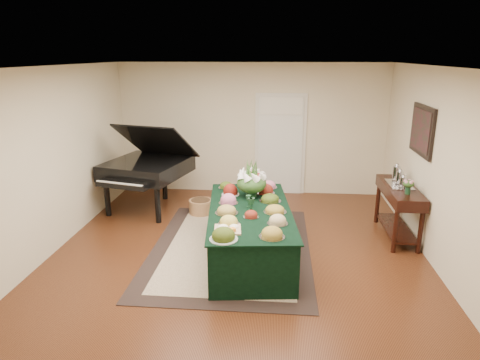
# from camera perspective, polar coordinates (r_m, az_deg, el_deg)

# --- Properties ---
(ground) EXTENTS (6.00, 6.00, 0.00)m
(ground) POSITION_cam_1_polar(r_m,az_deg,el_deg) (6.49, -0.24, -9.69)
(ground) COLOR black
(ground) RESTS_ON ground
(area_rug) EXTENTS (2.38, 3.33, 0.01)m
(area_rug) POSITION_cam_1_polar(r_m,az_deg,el_deg) (6.62, -1.20, -9.04)
(area_rug) COLOR black
(area_rug) RESTS_ON ground
(kitchen_doorway) EXTENTS (1.05, 0.07, 2.10)m
(kitchen_doorway) POSITION_cam_1_polar(r_m,az_deg,el_deg) (8.95, 5.38, 4.58)
(kitchen_doorway) COLOR beige
(kitchen_doorway) RESTS_ON ground
(buffet_table) EXTENTS (1.41, 2.55, 0.74)m
(buffet_table) POSITION_cam_1_polar(r_m,az_deg,el_deg) (6.23, 1.30, -7.04)
(buffet_table) COLOR black
(buffet_table) RESTS_ON ground
(food_platters) EXTENTS (1.11, 2.40, 0.14)m
(food_platters) POSITION_cam_1_polar(r_m,az_deg,el_deg) (6.08, 1.20, -3.43)
(food_platters) COLOR silver
(food_platters) RESTS_ON buffet_table
(cutting_board) EXTENTS (0.37, 0.37, 0.10)m
(cutting_board) POSITION_cam_1_polar(r_m,az_deg,el_deg) (5.39, -1.66, -6.29)
(cutting_board) COLOR tan
(cutting_board) RESTS_ON buffet_table
(green_goblets) EXTENTS (0.13, 0.20, 0.18)m
(green_goblets) POSITION_cam_1_polar(r_m,az_deg,el_deg) (6.07, 1.37, -3.07)
(green_goblets) COLOR #163720
(green_goblets) RESTS_ON buffet_table
(floral_centerpiece) EXTENTS (0.47, 0.47, 0.47)m
(floral_centerpiece) POSITION_cam_1_polar(r_m,az_deg,el_deg) (6.52, 1.56, 0.07)
(floral_centerpiece) COLOR #163720
(floral_centerpiece) RESTS_ON buffet_table
(grand_piano) EXTENTS (1.74, 1.85, 1.66)m
(grand_piano) POSITION_cam_1_polar(r_m,az_deg,el_deg) (8.16, -12.29, 1.66)
(grand_piano) COLOR black
(grand_piano) RESTS_ON ground
(wicker_basket) EXTENTS (0.43, 0.43, 0.27)m
(wicker_basket) POSITION_cam_1_polar(r_m,az_deg,el_deg) (7.96, -5.25, -3.60)
(wicker_basket) COLOR #91613A
(wicker_basket) RESTS_ON ground
(mahogany_sideboard) EXTENTS (0.45, 1.42, 0.85)m
(mahogany_sideboard) POSITION_cam_1_polar(r_m,az_deg,el_deg) (7.25, 20.47, -2.25)
(mahogany_sideboard) COLOR black
(mahogany_sideboard) RESTS_ON ground
(tea_service) EXTENTS (0.34, 0.74, 0.30)m
(tea_service) POSITION_cam_1_polar(r_m,az_deg,el_deg) (7.21, 20.61, 0.17)
(tea_service) COLOR silver
(tea_service) RESTS_ON mahogany_sideboard
(pink_bouquet) EXTENTS (0.18, 0.18, 0.23)m
(pink_bouquet) POSITION_cam_1_polar(r_m,az_deg,el_deg) (6.80, 21.55, -0.54)
(pink_bouquet) COLOR #163720
(pink_bouquet) RESTS_ON mahogany_sideboard
(wall_painting) EXTENTS (0.05, 0.95, 0.75)m
(wall_painting) POSITION_cam_1_polar(r_m,az_deg,el_deg) (7.06, 23.09, 6.12)
(wall_painting) COLOR black
(wall_painting) RESTS_ON ground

